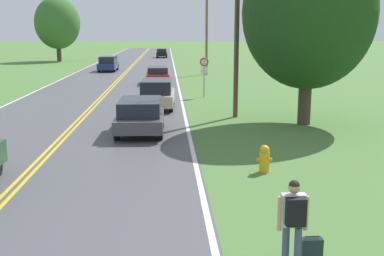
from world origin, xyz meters
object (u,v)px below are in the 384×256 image
fire_hydrant (264,158)px  car_dark_blue_van_receding (108,63)px  hitchhiker_person (294,215)px  tree_mid_treeline (57,23)px  car_dark_grey_hatchback_approaching (140,115)px  car_red_hatchback_mid_far (158,75)px  traffic_sign (204,67)px  car_champagne_suv_mid_near (157,93)px  car_black_hatchback_distant (162,53)px  suitcase (311,252)px  tree_behind_sign (309,13)px

fire_hydrant → car_dark_blue_van_receding: size_ratio=0.20×
hitchhiker_person → car_dark_blue_van_receding: size_ratio=0.40×
fire_hydrant → tree_mid_treeline: (-18.41, 56.42, 4.95)m
car_dark_grey_hatchback_approaching → car_red_hatchback_mid_far: car_dark_grey_hatchback_approaching is taller
hitchhiker_person → traffic_sign: traffic_sign is taller
hitchhiker_person → car_champagne_suv_mid_near: size_ratio=0.40×
fire_hydrant → tree_mid_treeline: tree_mid_treeline is taller
car_champagne_suv_mid_near → car_black_hatchback_distant: (-0.17, 52.43, -0.09)m
suitcase → fire_hydrant: size_ratio=0.70×
car_dark_grey_hatchback_approaching → tree_behind_sign: bearing=103.4°
tree_behind_sign → car_black_hatchback_distant: bearing=97.1°
suitcase → tree_behind_sign: (3.77, 13.76, 4.83)m
fire_hydrant → car_dark_grey_hatchback_approaching: car_dark_grey_hatchback_approaching is taller
hitchhiker_person → tree_behind_sign: tree_behind_sign is taller
car_dark_grey_hatchback_approaching → car_dark_blue_van_receding: 32.86m
hitchhiker_person → tree_mid_treeline: (-17.68, 62.58, 4.35)m
tree_behind_sign → suitcase: bearing=-105.3°
car_black_hatchback_distant → tree_mid_treeline: bearing=-57.8°
suitcase → tree_behind_sign: tree_behind_sign is taller
suitcase → car_dark_blue_van_receding: (-8.95, 44.50, 0.58)m
hitchhiker_person → car_red_hatchback_mid_far: 31.94m
tree_behind_sign → car_red_hatchback_mid_far: bearing=111.8°
tree_mid_treeline → tree_behind_sign: bearing=-65.9°
tree_mid_treeline → car_red_hatchback_mid_far: bearing=-64.5°
traffic_sign → car_red_hatchback_mid_far: 9.12m
hitchhiker_person → car_red_hatchback_mid_far: bearing=5.3°
car_dark_grey_hatchback_approaching → car_red_hatchback_mid_far: size_ratio=0.95×
tree_behind_sign → car_champagne_suv_mid_near: bearing=144.1°
tree_mid_treeline → car_black_hatchback_distant: bearing=30.8°
tree_behind_sign → car_black_hatchback_distant: (-7.16, 57.48, -4.34)m
car_black_hatchback_distant → car_dark_blue_van_receding: bearing=-10.3°
traffic_sign → tree_behind_sign: size_ratio=0.31×
suitcase → tree_behind_sign: size_ratio=0.07×
tree_mid_treeline → hitchhiker_person: bearing=-74.2°
tree_behind_sign → car_dark_grey_hatchback_approaching: tree_behind_sign is taller
hitchhiker_person → tree_mid_treeline: size_ratio=0.19×
fire_hydrant → car_red_hatchback_mid_far: (-3.75, 25.65, 0.31)m
car_red_hatchback_mid_far → fire_hydrant: bearing=6.6°
car_dark_grey_hatchback_approaching → car_champagne_suv_mid_near: (0.58, 6.77, 0.06)m
car_red_hatchback_mid_far → car_dark_blue_van_receding: (-5.55, 12.77, 0.10)m
car_dark_blue_van_receding → fire_hydrant: bearing=-165.3°
car_champagne_suv_mid_near → car_black_hatchback_distant: size_ratio=1.15×
car_red_hatchback_mid_far → car_black_hatchback_distant: (0.02, 39.51, 0.02)m
tree_behind_sign → tree_mid_treeline: bearing=114.1°
suitcase → car_dark_grey_hatchback_approaching: size_ratio=0.15×
suitcase → car_dark_blue_van_receding: size_ratio=0.14×
tree_behind_sign → car_red_hatchback_mid_far: (-7.18, 17.97, -4.36)m
tree_mid_treeline → car_champagne_suv_mid_near: 46.37m
fire_hydrant → car_champagne_suv_mid_near: (-3.55, 12.73, 0.42)m
traffic_sign → tree_mid_treeline: tree_mid_treeline is taller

